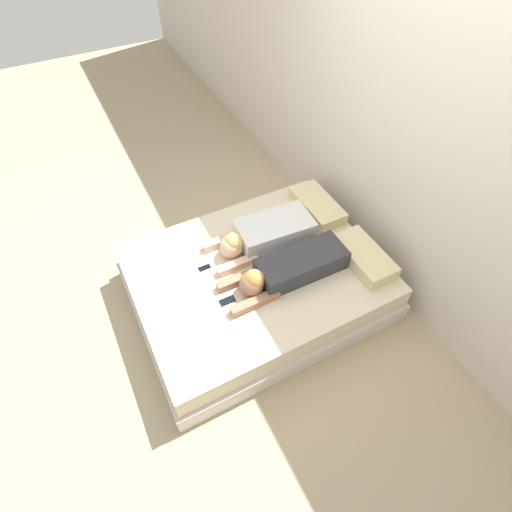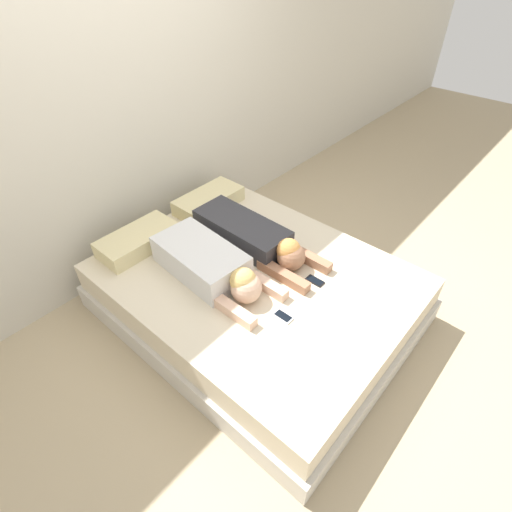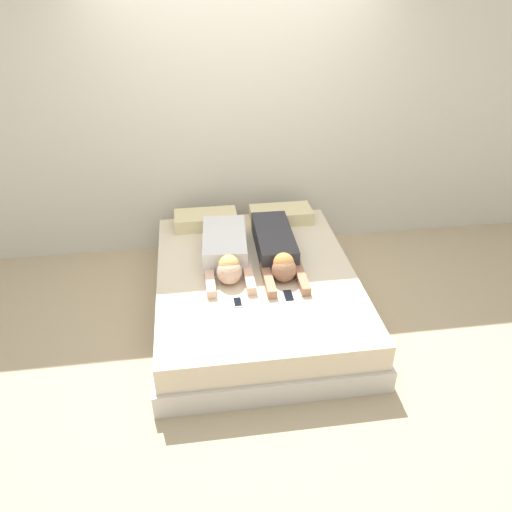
% 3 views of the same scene
% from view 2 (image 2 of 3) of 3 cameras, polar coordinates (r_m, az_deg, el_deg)
% --- Properties ---
extents(ground_plane, '(12.00, 12.00, 0.00)m').
position_cam_2_polar(ground_plane, '(3.02, 0.00, -7.96)').
color(ground_plane, tan).
extents(wall_back, '(12.00, 0.06, 2.60)m').
position_cam_2_polar(wall_back, '(3.08, -17.99, 20.50)').
color(wall_back, beige).
rests_on(wall_back, ground_plane).
extents(bed, '(1.64, 2.07, 0.40)m').
position_cam_2_polar(bed, '(2.87, 0.00, -5.37)').
color(bed, beige).
rests_on(bed, ground_plane).
extents(pillow_head_left, '(0.57, 0.28, 0.12)m').
position_cam_2_polar(pillow_head_left, '(3.03, -16.49, 2.18)').
color(pillow_head_left, beige).
rests_on(pillow_head_left, bed).
extents(pillow_head_right, '(0.57, 0.28, 0.12)m').
position_cam_2_polar(pillow_head_right, '(3.37, -6.76, 7.84)').
color(pillow_head_right, beige).
rests_on(pillow_head_right, bed).
extents(person_left, '(0.40, 0.95, 0.23)m').
position_cam_2_polar(person_left, '(2.65, -6.35, -1.41)').
color(person_left, silver).
rests_on(person_left, bed).
extents(person_right, '(0.33, 1.07, 0.22)m').
position_cam_2_polar(person_right, '(2.88, -0.15, 2.60)').
color(person_right, '#333338').
rests_on(person_right, bed).
extents(cell_phone_left, '(0.06, 0.12, 0.01)m').
position_cam_2_polar(cell_phone_left, '(2.46, 3.89, -8.60)').
color(cell_phone_left, silver).
rests_on(cell_phone_left, bed).
extents(cell_phone_right, '(0.06, 0.12, 0.01)m').
position_cam_2_polar(cell_phone_right, '(2.70, 8.43, -3.53)').
color(cell_phone_right, black).
rests_on(cell_phone_right, bed).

